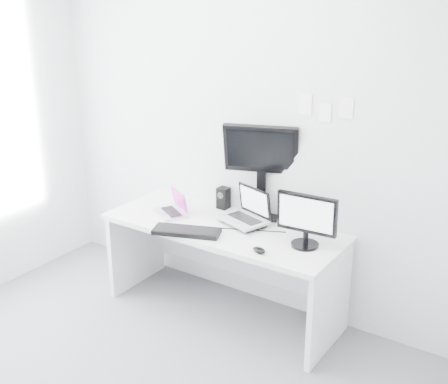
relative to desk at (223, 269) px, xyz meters
The scene contains 12 objects.
back_wall 1.05m from the desk, 90.00° to the left, with size 3.60×3.60×0.00m, color silver.
desk is the anchor object (origin of this frame).
macbook 0.66m from the desk, behind, with size 0.28×0.21×0.21m, color #B6B7BC.
speaker 0.57m from the desk, 123.52° to the left, with size 0.09×0.09×0.17m, color black.
dell_laptop 0.53m from the desk, 37.96° to the left, with size 0.34×0.26×0.28m, color #A0A3A8.
rear_monitor 0.81m from the desk, 65.19° to the left, with size 0.55×0.20×0.75m, color black.
samsung_monitor 0.86m from the desk, ahead, with size 0.42×0.19×0.38m, color black.
keyboard 0.48m from the desk, 116.69° to the right, with size 0.48×0.17×0.03m, color black.
mouse 0.64m from the desk, 28.64° to the right, with size 0.10×0.07×0.03m, color black.
wall_note_0 1.38m from the desk, 37.40° to the left, with size 0.10×0.00×0.14m, color white.
wall_note_1 1.40m from the desk, 29.83° to the left, with size 0.09×0.00×0.13m, color white.
wall_note_2 1.51m from the desk, 24.64° to the left, with size 0.10×0.00×0.14m, color white.
Camera 1 is at (2.18, -2.02, 2.42)m, focal length 46.61 mm.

